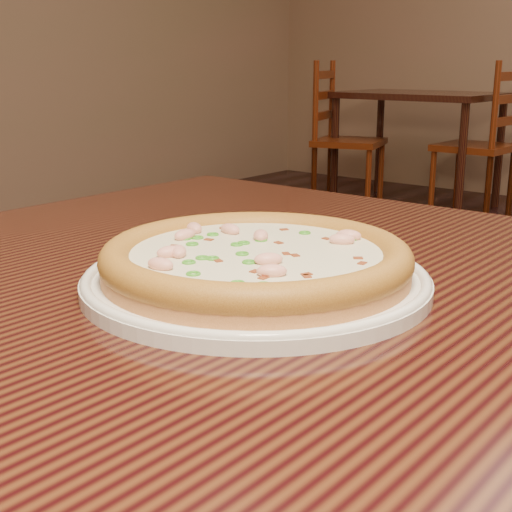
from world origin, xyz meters
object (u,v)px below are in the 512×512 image
Objects in this scene: hero_table at (397,408)px; chair_b at (483,147)px; plate at (256,279)px; pizza at (256,259)px; bg_table_left at (419,107)px; chair_a at (341,141)px.

chair_b reaches higher than hero_table.
pizza is at bearing -162.01° from plate.
plate is at bearing -65.21° from bg_table_left.
chair_b is (-1.31, 3.81, -0.32)m from plate.
chair_a is (-2.29, 3.50, -0.21)m from hero_table.
bg_table_left is 0.55m from chair_a.
chair_a is (-2.17, 3.55, -0.34)m from pizza.
chair_b is at bearing 108.94° from pizza.
chair_a is at bearing 121.45° from plate.
hero_table is 4.30m from bg_table_left.
bg_table_left is (-1.92, 3.85, 0.00)m from hero_table.
plate is 4.29m from bg_table_left.
chair_b is at bearing -9.70° from bg_table_left.
chair_a is at bearing 121.45° from pizza.
chair_a reaches higher than pizza.
plate is (-0.12, -0.05, 0.11)m from hero_table.
plate is at bearing 17.99° from pizza.
chair_a and chair_b have the same top height.
hero_table is 0.18m from pizza.
chair_b reaches higher than pizza.
chair_b is (-1.43, 3.76, -0.21)m from hero_table.
bg_table_left is 1.05× the size of chair_a.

